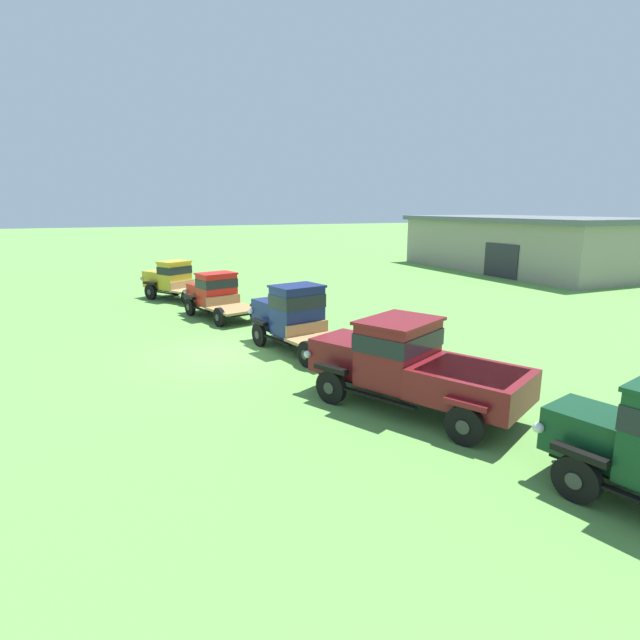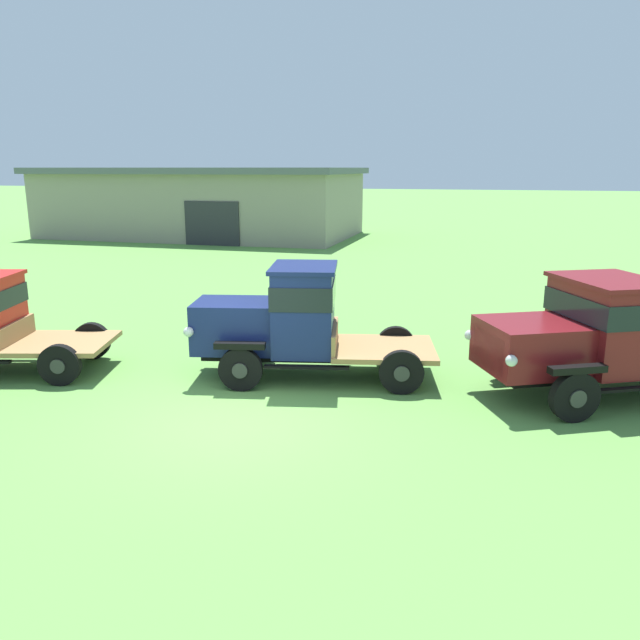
# 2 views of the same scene
# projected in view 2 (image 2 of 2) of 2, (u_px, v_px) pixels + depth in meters

# --- Properties ---
(ground_plane) EXTENTS (240.00, 240.00, 0.00)m
(ground_plane) POSITION_uv_depth(u_px,v_px,m) (236.00, 421.00, 10.53)
(ground_plane) COLOR #5B9342
(farm_shed) EXTENTS (19.00, 10.40, 4.19)m
(farm_shed) POSITION_uv_depth(u_px,v_px,m) (204.00, 202.00, 39.15)
(farm_shed) COLOR gray
(farm_shed) RESTS_ON ground
(vintage_truck_midrow_center) EXTENTS (5.14, 2.78, 2.29)m
(vintage_truck_midrow_center) POSITION_uv_depth(u_px,v_px,m) (291.00, 319.00, 12.53)
(vintage_truck_midrow_center) COLOR black
(vintage_truck_midrow_center) RESTS_ON ground
(vintage_truck_far_side) EXTENTS (5.87, 4.20, 2.21)m
(vintage_truck_far_side) POSITION_uv_depth(u_px,v_px,m) (623.00, 334.00, 11.61)
(vintage_truck_far_side) COLOR black
(vintage_truck_far_side) RESTS_ON ground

